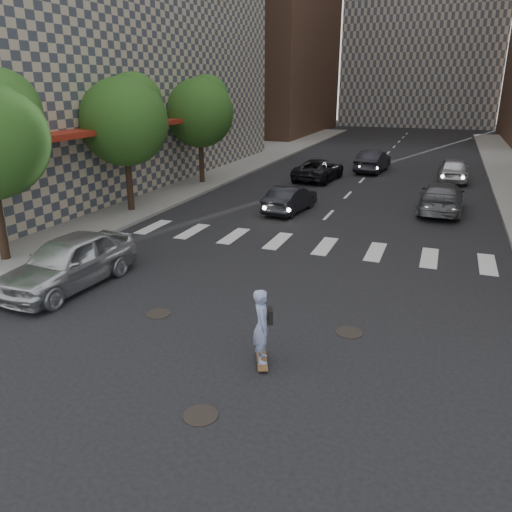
{
  "coord_description": "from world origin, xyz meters",
  "views": [
    {
      "loc": [
        5.15,
        -9.84,
        6.22
      ],
      "look_at": [
        0.14,
        3.39,
        1.3
      ],
      "focal_mm": 35.0,
      "sensor_mm": 36.0,
      "label": 1
    }
  ],
  "objects_px": {
    "tree_b": "(126,118)",
    "traffic_car_d": "(453,169)",
    "tree_c": "(201,110)",
    "traffic_car_c": "(319,170)",
    "traffic_car_e": "(373,161)",
    "silver_sedan": "(69,262)",
    "skateboarder": "(262,326)",
    "traffic_car_a": "(290,199)",
    "traffic_car_b": "(442,197)"
  },
  "relations": [
    {
      "from": "tree_c",
      "to": "skateboarder",
      "type": "bearing_deg",
      "value": -60.14
    },
    {
      "from": "traffic_car_a",
      "to": "traffic_car_e",
      "type": "bearing_deg",
      "value": -92.12
    },
    {
      "from": "tree_c",
      "to": "traffic_car_c",
      "type": "height_order",
      "value": "tree_c"
    },
    {
      "from": "traffic_car_c",
      "to": "traffic_car_a",
      "type": "bearing_deg",
      "value": 100.2
    },
    {
      "from": "silver_sedan",
      "to": "traffic_car_d",
      "type": "height_order",
      "value": "silver_sedan"
    },
    {
      "from": "traffic_car_d",
      "to": "traffic_car_e",
      "type": "bearing_deg",
      "value": -19.9
    },
    {
      "from": "tree_c",
      "to": "traffic_car_a",
      "type": "relative_size",
      "value": 1.64
    },
    {
      "from": "traffic_car_d",
      "to": "traffic_car_e",
      "type": "height_order",
      "value": "traffic_car_d"
    },
    {
      "from": "tree_b",
      "to": "tree_c",
      "type": "relative_size",
      "value": 1.0
    },
    {
      "from": "traffic_car_d",
      "to": "silver_sedan",
      "type": "bearing_deg",
      "value": 63.06
    },
    {
      "from": "tree_b",
      "to": "skateboarder",
      "type": "distance_m",
      "value": 16.33
    },
    {
      "from": "traffic_car_b",
      "to": "traffic_car_d",
      "type": "xyz_separation_m",
      "value": [
        0.49,
        9.18,
        0.04
      ]
    },
    {
      "from": "traffic_car_b",
      "to": "traffic_car_e",
      "type": "xyz_separation_m",
      "value": [
        -5.03,
        11.03,
        0.03
      ]
    },
    {
      "from": "traffic_car_d",
      "to": "tree_b",
      "type": "bearing_deg",
      "value": 42.73
    },
    {
      "from": "tree_c",
      "to": "traffic_car_e",
      "type": "distance_m",
      "value": 13.4
    },
    {
      "from": "tree_c",
      "to": "silver_sedan",
      "type": "bearing_deg",
      "value": -77.68
    },
    {
      "from": "traffic_car_b",
      "to": "traffic_car_c",
      "type": "relative_size",
      "value": 1.02
    },
    {
      "from": "traffic_car_b",
      "to": "traffic_car_c",
      "type": "bearing_deg",
      "value": -36.43
    },
    {
      "from": "skateboarder",
      "to": "traffic_car_c",
      "type": "height_order",
      "value": "skateboarder"
    },
    {
      "from": "traffic_car_b",
      "to": "skateboarder",
      "type": "bearing_deg",
      "value": 80.87
    },
    {
      "from": "silver_sedan",
      "to": "traffic_car_c",
      "type": "height_order",
      "value": "silver_sedan"
    },
    {
      "from": "traffic_car_a",
      "to": "traffic_car_d",
      "type": "xyz_separation_m",
      "value": [
        7.67,
        11.84,
        0.13
      ]
    },
    {
      "from": "tree_c",
      "to": "traffic_car_e",
      "type": "height_order",
      "value": "tree_c"
    },
    {
      "from": "tree_b",
      "to": "traffic_car_d",
      "type": "bearing_deg",
      "value": 44.11
    },
    {
      "from": "tree_c",
      "to": "traffic_car_d",
      "type": "distance_m",
      "value": 16.97
    },
    {
      "from": "traffic_car_c",
      "to": "traffic_car_d",
      "type": "height_order",
      "value": "traffic_car_d"
    },
    {
      "from": "skateboarder",
      "to": "traffic_car_c",
      "type": "xyz_separation_m",
      "value": [
        -4.45,
        23.31,
        -0.28
      ]
    },
    {
      "from": "tree_c",
      "to": "traffic_car_d",
      "type": "xyz_separation_m",
      "value": [
        15.12,
        6.66,
        -3.85
      ]
    },
    {
      "from": "silver_sedan",
      "to": "traffic_car_d",
      "type": "xyz_separation_m",
      "value": [
        11.38,
        23.8,
        -0.05
      ]
    },
    {
      "from": "traffic_car_a",
      "to": "traffic_car_c",
      "type": "bearing_deg",
      "value": -78.31
    },
    {
      "from": "tree_c",
      "to": "skateboarder",
      "type": "xyz_separation_m",
      "value": [
        11.13,
        -19.38,
        -3.66
      ]
    },
    {
      "from": "tree_c",
      "to": "traffic_car_b",
      "type": "height_order",
      "value": "tree_c"
    },
    {
      "from": "traffic_car_c",
      "to": "traffic_car_e",
      "type": "height_order",
      "value": "traffic_car_e"
    },
    {
      "from": "tree_c",
      "to": "traffic_car_e",
      "type": "relative_size",
      "value": 1.4
    },
    {
      "from": "traffic_car_a",
      "to": "traffic_car_c",
      "type": "height_order",
      "value": "traffic_car_c"
    },
    {
      "from": "tree_b",
      "to": "traffic_car_e",
      "type": "xyz_separation_m",
      "value": [
        9.6,
        16.51,
        -3.87
      ]
    },
    {
      "from": "tree_c",
      "to": "traffic_car_a",
      "type": "height_order",
      "value": "tree_c"
    },
    {
      "from": "traffic_car_e",
      "to": "traffic_car_a",
      "type": "bearing_deg",
      "value": 86.89
    },
    {
      "from": "traffic_car_a",
      "to": "traffic_car_e",
      "type": "relative_size",
      "value": 0.86
    },
    {
      "from": "tree_b",
      "to": "silver_sedan",
      "type": "xyz_separation_m",
      "value": [
        3.74,
        -9.14,
        -3.8
      ]
    },
    {
      "from": "skateboarder",
      "to": "silver_sedan",
      "type": "height_order",
      "value": "skateboarder"
    },
    {
      "from": "tree_b",
      "to": "traffic_car_d",
      "type": "height_order",
      "value": "tree_b"
    },
    {
      "from": "tree_b",
      "to": "traffic_car_a",
      "type": "height_order",
      "value": "tree_b"
    },
    {
      "from": "silver_sedan",
      "to": "traffic_car_b",
      "type": "distance_m",
      "value": 18.23
    },
    {
      "from": "skateboarder",
      "to": "traffic_car_a",
      "type": "height_order",
      "value": "skateboarder"
    },
    {
      "from": "skateboarder",
      "to": "traffic_car_a",
      "type": "distance_m",
      "value": 14.67
    },
    {
      "from": "traffic_car_c",
      "to": "traffic_car_d",
      "type": "distance_m",
      "value": 8.88
    },
    {
      "from": "tree_c",
      "to": "traffic_car_a",
      "type": "xyz_separation_m",
      "value": [
        7.45,
        -5.18,
        -3.98
      ]
    },
    {
      "from": "traffic_car_c",
      "to": "tree_c",
      "type": "bearing_deg",
      "value": 35.81
    },
    {
      "from": "tree_b",
      "to": "tree_c",
      "type": "height_order",
      "value": "same"
    }
  ]
}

